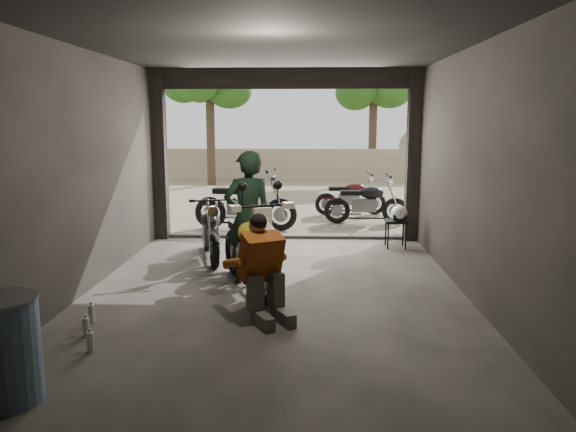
# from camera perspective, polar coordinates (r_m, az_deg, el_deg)

# --- Properties ---
(ground) EXTENTS (80.00, 80.00, 0.00)m
(ground) POSITION_cam_1_polar(r_m,az_deg,el_deg) (7.53, -1.35, -7.89)
(ground) COLOR #7A6D56
(ground) RESTS_ON ground
(garage) EXTENTS (7.00, 7.13, 3.20)m
(garage) POSITION_cam_1_polar(r_m,az_deg,el_deg) (7.79, -1.15, 2.35)
(garage) COLOR #2D2B28
(garage) RESTS_ON ground
(boundary_wall) EXTENTS (18.00, 0.30, 1.20)m
(boundary_wall) POSITION_cam_1_polar(r_m,az_deg,el_deg) (21.23, 0.96, 5.25)
(boundary_wall) COLOR gray
(boundary_wall) RESTS_ON ground
(tree_left) EXTENTS (2.20, 2.20, 5.60)m
(tree_left) POSITION_cam_1_polar(r_m,az_deg,el_deg) (20.03, -8.01, 14.57)
(tree_left) COLOR #382B1E
(tree_left) RESTS_ON ground
(tree_right) EXTENTS (2.20, 2.20, 5.00)m
(tree_right) POSITION_cam_1_polar(r_m,az_deg,el_deg) (21.33, 8.72, 13.11)
(tree_right) COLOR #382B1E
(tree_right) RESTS_ON ground
(main_bike) EXTENTS (1.46, 2.05, 1.26)m
(main_bike) POSITION_cam_1_polar(r_m,az_deg,el_deg) (7.61, -4.02, -2.79)
(main_bike) COLOR beige
(main_bike) RESTS_ON ground
(left_bike) EXTENTS (1.05, 1.70, 1.07)m
(left_bike) POSITION_cam_1_polar(r_m,az_deg,el_deg) (9.29, -7.93, -1.15)
(left_bike) COLOR black
(left_bike) RESTS_ON ground
(outside_bike_a) EXTENTS (1.99, 1.02, 1.29)m
(outside_bike_a) POSITION_cam_1_polar(r_m,az_deg,el_deg) (11.70, -4.39, 1.70)
(outside_bike_a) COLOR black
(outside_bike_a) RESTS_ON ground
(outside_bike_b) EXTENTS (1.56, 0.77, 1.02)m
(outside_bike_b) POSITION_cam_1_polar(r_m,az_deg,el_deg) (13.60, 6.39, 2.22)
(outside_bike_b) COLOR #3E0F10
(outside_bike_b) RESTS_ON ground
(outside_bike_c) EXTENTS (1.63, 0.70, 1.09)m
(outside_bike_c) POSITION_cam_1_polar(r_m,az_deg,el_deg) (12.50, 7.95, 1.70)
(outside_bike_c) COLOR black
(outside_bike_c) RESTS_ON ground
(rider) EXTENTS (0.80, 0.67, 1.87)m
(rider) POSITION_cam_1_polar(r_m,az_deg,el_deg) (7.82, -4.08, -0.18)
(rider) COLOR black
(rider) RESTS_ON ground
(mechanic) EXTENTS (0.93, 1.01, 1.19)m
(mechanic) POSITION_cam_1_polar(r_m,az_deg,el_deg) (6.38, -2.30, -5.60)
(mechanic) COLOR #A44E15
(mechanic) RESTS_ON ground
(stool) EXTENTS (0.37, 0.37, 0.52)m
(stool) POSITION_cam_1_polar(r_m,az_deg,el_deg) (10.17, 10.91, -0.82)
(stool) COLOR black
(stool) RESTS_ON ground
(helmet) EXTENTS (0.37, 0.38, 0.28)m
(helmet) POSITION_cam_1_polar(r_m,az_deg,el_deg) (10.09, 11.23, 0.30)
(helmet) COLOR silver
(helmet) RESTS_ON stool
(oil_drum) EXTENTS (0.59, 0.59, 0.89)m
(oil_drum) POSITION_cam_1_polar(r_m,az_deg,el_deg) (5.17, -26.94, -12.23)
(oil_drum) COLOR #3C5066
(oil_drum) RESTS_ON ground
(sign_post) EXTENTS (0.71, 0.08, 2.12)m
(sign_post) POSITION_cam_1_polar(r_m,az_deg,el_deg) (11.57, 12.87, 5.17)
(sign_post) COLOR black
(sign_post) RESTS_ON ground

